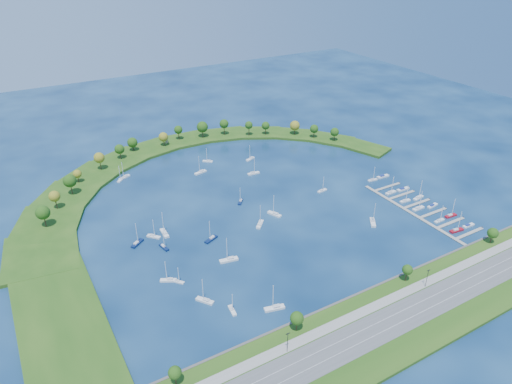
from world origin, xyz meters
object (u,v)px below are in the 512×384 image
moored_boat_3 (373,222)px  moored_boat_5 (201,172)px  harbor_tower (167,140)px  moored_boat_12 (168,280)px  docked_boat_6 (405,200)px  docked_boat_9 (403,189)px  moored_boat_2 (253,173)px  docked_boat_0 (457,230)px  docked_boat_2 (439,220)px  moored_boat_1 (164,247)px  docked_boat_7 (418,197)px  moored_boat_20 (178,281)px  moored_boat_7 (250,158)px  moored_boat_19 (205,300)px  moored_boat_0 (125,177)px  moored_boat_11 (208,161)px  docked_boat_3 (451,215)px  docked_boat_11 (383,176)px  moored_boat_8 (154,236)px  moored_boat_16 (275,214)px  moored_boat_15 (121,179)px  dock_system (420,210)px  docked_boat_4 (418,208)px  moored_boat_21 (241,201)px  moored_boat_6 (275,307)px  moored_boat_9 (322,190)px  moored_boat_18 (164,233)px  docked_boat_5 (432,206)px  moored_boat_13 (260,224)px  moored_boat_17 (229,259)px  docked_boat_1 (468,226)px  moored_boat_14 (137,243)px

moored_boat_3 → moored_boat_5: size_ratio=1.02×
harbor_tower → moored_boat_12: bearing=-110.4°
docked_boat_6 → docked_boat_9: size_ratio=1.19×
moored_boat_2 → docked_boat_0: 140.01m
docked_boat_2 → moored_boat_1: bearing=157.3°
moored_boat_5 → docked_boat_2: 164.17m
docked_boat_2 → docked_boat_7: 28.16m
moored_boat_20 → moored_boat_7: bearing=96.5°
moored_boat_1 → moored_boat_19: size_ratio=0.86×
moored_boat_0 → moored_boat_11: moored_boat_0 is taller
moored_boat_12 → docked_boat_3: 173.76m
moored_boat_5 → docked_boat_11: moored_boat_5 is taller
moored_boat_8 → moored_boat_16: 73.85m
moored_boat_15 → docked_boat_11: 185.34m
dock_system → moored_boat_3: (-35.77, 3.68, 0.63)m
moored_boat_8 → docked_boat_3: docked_boat_3 is taller
docked_boat_3 → docked_boat_4: bearing=126.7°
docked_boat_4 → moored_boat_20: bearing=175.4°
moored_boat_15 → moored_boat_21: bearing=86.5°
docked_boat_0 → docked_boat_6: (0.02, 40.08, -0.05)m
moored_boat_6 → docked_boat_11: size_ratio=1.47×
moored_boat_3 → moored_boat_9: 47.17m
moored_boat_5 → moored_boat_15: bearing=-32.2°
moored_boat_0 → docked_boat_3: moored_boat_0 is taller
moored_boat_6 → moored_boat_15: size_ratio=1.23×
moored_boat_18 → docked_boat_5: bearing=-107.1°
moored_boat_9 → moored_boat_11: 93.88m
moored_boat_19 → docked_boat_6: (151.40, 21.09, -0.05)m
moored_boat_7 → moored_boat_8: 118.94m
moored_boat_7 → moored_boat_13: (-41.06, -83.93, 0.04)m
moored_boat_3 → docked_boat_4: (35.98, -2.16, -0.04)m
docked_boat_0 → docked_boat_3: size_ratio=1.07×
moored_boat_13 → moored_boat_21: 29.81m
harbor_tower → moored_boat_15: moored_boat_15 is taller
moored_boat_15 → docked_boat_6: moored_boat_15 is taller
moored_boat_1 → docked_boat_2: 163.30m
moored_boat_16 → moored_boat_17: size_ratio=0.95×
dock_system → moored_boat_9: size_ratio=7.65×
moored_boat_9 → moored_boat_11: bearing=112.7°
docked_boat_1 → docked_boat_11: bearing=89.9°
moored_boat_18 → moored_boat_19: bearing=179.1°
moored_boat_2 → docked_boat_3: (75.37, -111.28, -0.03)m
moored_boat_6 → docked_boat_5: moored_boat_6 is taller
moored_boat_20 → docked_boat_0: size_ratio=0.70×
moored_boat_0 → docked_boat_2: moored_boat_0 is taller
moored_boat_21 → docked_boat_5: 122.22m
moored_boat_3 → moored_boat_21: size_ratio=1.30×
moored_boat_17 → moored_boat_13: bearing=-135.4°
moored_boat_12 → moored_boat_13: moored_boat_13 is taller
moored_boat_14 → docked_boat_7: bearing=-50.4°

